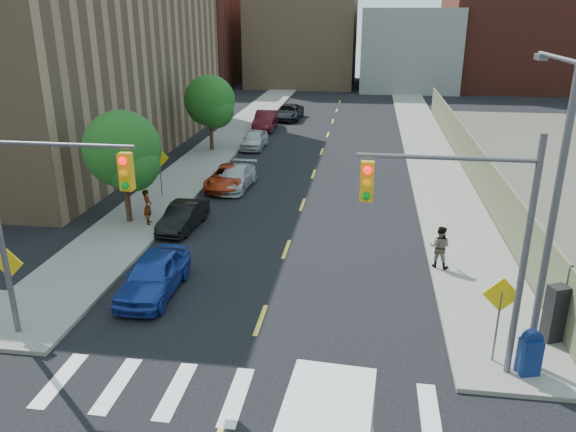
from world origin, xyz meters
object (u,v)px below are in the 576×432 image
(parked_car_maroon, at_px, (265,121))
(payphone, at_px, (555,313))
(parked_car_grey, at_px, (289,112))
(pedestrian_east, at_px, (440,247))
(parked_car_blue, at_px, (154,275))
(parked_car_red, at_px, (229,177))
(parked_car_silver, at_px, (236,178))
(pedestrian_west, at_px, (148,207))
(parked_car_white, at_px, (254,139))
(parked_car_black, at_px, (183,216))
(mailbox, at_px, (530,353))

(parked_car_maroon, distance_m, payphone, 34.66)
(parked_car_grey, bearing_deg, pedestrian_east, -69.55)
(parked_car_blue, distance_m, parked_car_red, 13.09)
(parked_car_silver, relative_size, parked_car_grey, 0.87)
(parked_car_silver, bearing_deg, pedestrian_west, -108.67)
(pedestrian_west, bearing_deg, parked_car_grey, -21.79)
(parked_car_maroon, bearing_deg, parked_car_silver, -87.50)
(payphone, bearing_deg, parked_car_white, 97.06)
(parked_car_black, relative_size, mailbox, 2.72)
(parked_car_black, relative_size, parked_car_silver, 0.86)
(parked_car_grey, bearing_deg, pedestrian_west, -93.40)
(parked_car_blue, relative_size, mailbox, 3.15)
(parked_car_red, distance_m, parked_car_maroon, 16.88)
(parked_car_maroon, relative_size, pedestrian_west, 2.85)
(parked_car_maroon, bearing_deg, parked_car_blue, -89.41)
(parked_car_grey, bearing_deg, parked_car_silver, -87.95)
(mailbox, xyz_separation_m, payphone, (1.15, 1.89, 0.26))
(parked_car_maroon, xyz_separation_m, pedestrian_east, (11.80, -26.47, 0.22))
(payphone, bearing_deg, parked_car_blue, 150.61)
(parked_car_blue, relative_size, pedestrian_west, 2.57)
(parked_car_white, bearing_deg, parked_car_grey, 86.66)
(parked_car_grey, height_order, pedestrian_west, pedestrian_west)
(parked_car_silver, relative_size, parked_car_white, 1.09)
(parked_car_red, xyz_separation_m, pedestrian_east, (10.90, -9.62, 0.37))
(parked_car_grey, relative_size, mailbox, 3.64)
(parked_car_blue, bearing_deg, payphone, -6.08)
(mailbox, distance_m, pedestrian_west, 17.89)
(payphone, xyz_separation_m, pedestrian_east, (-2.90, 4.92, -0.07))
(parked_car_grey, height_order, mailbox, mailbox)
(payphone, bearing_deg, parked_car_black, 128.14)
(parked_car_blue, relative_size, parked_car_grey, 0.86)
(parked_car_red, bearing_deg, parked_car_black, -93.75)
(parked_car_red, bearing_deg, parked_car_blue, -87.00)
(mailbox, bearing_deg, pedestrian_east, 87.44)
(parked_car_maroon, bearing_deg, parked_car_red, -88.85)
(parked_car_blue, bearing_deg, parked_car_grey, 90.10)
(parked_car_red, xyz_separation_m, parked_car_maroon, (-0.90, 16.85, 0.16))
(parked_car_silver, distance_m, parked_car_maroon, 16.94)
(pedestrian_west, relative_size, pedestrian_east, 0.98)
(parked_car_grey, relative_size, pedestrian_west, 2.97)
(parked_car_blue, bearing_deg, pedestrian_west, 113.00)
(parked_car_silver, relative_size, parked_car_maroon, 0.90)
(parked_car_black, xyz_separation_m, parked_car_grey, (0.98, 28.62, 0.08))
(parked_car_maroon, relative_size, mailbox, 3.50)
(parked_car_silver, distance_m, payphone, 19.75)
(parked_car_silver, distance_m, parked_car_grey, 21.98)
(parked_car_maroon, height_order, pedestrian_west, pedestrian_west)
(parked_car_maroon, xyz_separation_m, mailbox, (13.55, -33.28, 0.02))
(mailbox, relative_size, pedestrian_east, 0.80)
(parked_car_blue, xyz_separation_m, parked_car_red, (-0.40, 13.08, -0.10))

